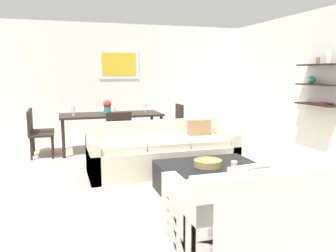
% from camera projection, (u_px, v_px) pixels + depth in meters
% --- Properties ---
extents(ground_plane, '(18.00, 18.00, 0.00)m').
position_uv_depth(ground_plane, '(169.00, 177.00, 5.20)').
color(ground_plane, '#BCB29E').
extents(back_wall_unit, '(8.40, 0.09, 2.70)m').
position_uv_depth(back_wall_unit, '(137.00, 81.00, 8.41)').
color(back_wall_unit, silver).
rests_on(back_wall_unit, ground).
extents(right_wall_shelf_unit, '(0.34, 8.20, 2.70)m').
position_uv_depth(right_wall_shelf_unit, '(313.00, 84.00, 6.45)').
color(right_wall_shelf_unit, silver).
rests_on(right_wall_shelf_unit, ground).
extents(sofa_beige, '(2.30, 0.90, 0.78)m').
position_uv_depth(sofa_beige, '(162.00, 153.00, 5.47)').
color(sofa_beige, beige).
rests_on(sofa_beige, ground).
extents(loveseat_white, '(1.45, 0.90, 0.78)m').
position_uv_depth(loveseat_white, '(252.00, 212.00, 3.17)').
color(loveseat_white, silver).
rests_on(loveseat_white, ground).
extents(coffee_table, '(1.30, 1.06, 0.38)m').
position_uv_depth(coffee_table, '(211.00, 180.00, 4.44)').
color(coffee_table, black).
rests_on(coffee_table, ground).
extents(decorative_bowl, '(0.36, 0.36, 0.09)m').
position_uv_depth(decorative_bowl, '(208.00, 163.00, 4.38)').
color(decorative_bowl, '#99844C').
rests_on(decorative_bowl, coffee_table).
extents(candle_jar, '(0.09, 0.09, 0.07)m').
position_uv_depth(candle_jar, '(234.00, 164.00, 4.37)').
color(candle_jar, silver).
rests_on(candle_jar, coffee_table).
extents(dining_table, '(1.99, 0.85, 0.75)m').
position_uv_depth(dining_table, '(111.00, 117.00, 6.89)').
color(dining_table, black).
rests_on(dining_table, ground).
extents(dining_chair_right_far, '(0.44, 0.44, 0.88)m').
position_uv_depth(dining_chair_right_far, '(175.00, 122.00, 7.51)').
color(dining_chair_right_far, black).
rests_on(dining_chair_right_far, ground).
extents(dining_chair_foot, '(0.44, 0.44, 0.88)m').
position_uv_depth(dining_chair_foot, '(118.00, 133.00, 6.13)').
color(dining_chair_foot, black).
rests_on(dining_chair_foot, ground).
extents(dining_chair_left_far, '(0.44, 0.44, 0.88)m').
position_uv_depth(dining_chair_left_far, '(37.00, 128.00, 6.68)').
color(dining_chair_left_far, black).
rests_on(dining_chair_left_far, ground).
extents(dining_chair_left_near, '(0.44, 0.44, 0.88)m').
position_uv_depth(dining_chair_left_near, '(36.00, 131.00, 6.31)').
color(dining_chair_left_near, black).
rests_on(dining_chair_left_near, ground).
extents(wine_glass_right_far, '(0.08, 0.08, 0.18)m').
position_uv_depth(wine_glass_right_far, '(145.00, 106.00, 7.17)').
color(wine_glass_right_far, silver).
rests_on(wine_glass_right_far, dining_table).
extents(wine_glass_left_far, '(0.07, 0.07, 0.16)m').
position_uv_depth(wine_glass_left_far, '(73.00, 109.00, 6.74)').
color(wine_glass_left_far, silver).
rests_on(wine_glass_left_far, dining_table).
extents(wine_glass_foot, '(0.07, 0.07, 0.17)m').
position_uv_depth(wine_glass_foot, '(114.00, 110.00, 6.51)').
color(wine_glass_foot, silver).
rests_on(wine_glass_foot, dining_table).
extents(wine_glass_left_near, '(0.07, 0.07, 0.18)m').
position_uv_depth(wine_glass_left_near, '(74.00, 109.00, 6.54)').
color(wine_glass_left_near, silver).
rests_on(wine_glass_left_near, dining_table).
extents(centerpiece_vase, '(0.16, 0.16, 0.27)m').
position_uv_depth(centerpiece_vase, '(107.00, 106.00, 6.85)').
color(centerpiece_vase, teal).
rests_on(centerpiece_vase, dining_table).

